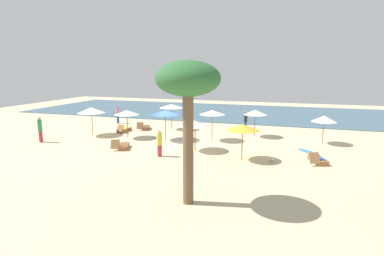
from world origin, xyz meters
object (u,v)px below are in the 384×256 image
(lounger_2, at_px, (123,146))
(person_3, at_px, (40,129))
(umbrella_8, at_px, (243,127))
(person_2, at_px, (246,120))
(umbrella_7, at_px, (165,113))
(lounger_1, at_px, (145,128))
(lounger_3, at_px, (318,160))
(umbrella_4, at_px, (91,110))
(lounger_0, at_px, (124,130))
(umbrella_2, at_px, (212,112))
(umbrella_3, at_px, (195,124))
(umbrella_6, at_px, (127,112))
(umbrella_5, at_px, (172,106))
(person_0, at_px, (159,143))
(umbrella_1, at_px, (255,112))
(palm_0, at_px, (188,85))
(person_1, at_px, (118,115))
(umbrella_0, at_px, (324,119))
(surfboard, at_px, (308,152))
(dog, at_px, (272,159))

(lounger_2, bearing_deg, person_3, -178.41)
(umbrella_8, distance_m, person_2, 9.26)
(umbrella_7, bearing_deg, lounger_2, -118.10)
(lounger_1, xyz_separation_m, lounger_3, (14.01, -6.02, 0.01))
(lounger_3, height_order, person_2, person_2)
(umbrella_4, xyz_separation_m, lounger_0, (1.74, 1.99, -1.90))
(umbrella_2, relative_size, umbrella_3, 1.15)
(umbrella_7, bearing_deg, umbrella_6, -175.40)
(umbrella_5, distance_m, person_0, 8.89)
(umbrella_1, height_order, lounger_1, umbrella_1)
(person_3, distance_m, palm_0, 15.78)
(person_1, bearing_deg, umbrella_2, -21.93)
(person_3, bearing_deg, umbrella_0, 16.24)
(umbrella_8, bearing_deg, person_2, 96.65)
(person_2, relative_size, surfboard, 1.04)
(umbrella_4, relative_size, surfboard, 1.39)
(umbrella_4, bearing_deg, palm_0, -40.59)
(umbrella_8, height_order, lounger_3, umbrella_8)
(person_2, xyz_separation_m, palm_0, (-0.11, -15.85, 3.94))
(person_0, height_order, palm_0, palm_0)
(umbrella_1, bearing_deg, surfboard, -42.90)
(umbrella_8, relative_size, lounger_2, 1.24)
(lounger_0, bearing_deg, person_2, 21.73)
(umbrella_5, bearing_deg, umbrella_6, -114.90)
(umbrella_0, distance_m, lounger_0, 16.11)
(umbrella_0, height_order, umbrella_6, umbrella_6)
(umbrella_8, relative_size, person_2, 1.27)
(dog, bearing_deg, umbrella_6, 164.51)
(umbrella_1, bearing_deg, umbrella_0, -10.36)
(palm_0, xyz_separation_m, surfboard, (5.11, 9.75, -4.78))
(person_2, relative_size, dog, 2.71)
(palm_0, bearing_deg, person_0, 123.10)
(umbrella_2, bearing_deg, person_2, 68.34)
(umbrella_0, relative_size, person_1, 1.21)
(umbrella_0, bearing_deg, lounger_0, -177.89)
(umbrella_7, relative_size, lounger_2, 1.30)
(umbrella_3, xyz_separation_m, person_1, (-10.39, 7.56, -0.96))
(lounger_3, distance_m, surfboard, 2.35)
(person_0, bearing_deg, umbrella_7, 107.62)
(umbrella_0, xyz_separation_m, dog, (-3.26, -5.66, -1.69))
(person_0, distance_m, person_3, 9.98)
(lounger_1, relative_size, person_2, 1.03)
(umbrella_7, relative_size, palm_0, 0.40)
(lounger_1, bearing_deg, palm_0, -57.64)
(lounger_3, bearing_deg, umbrella_7, 165.52)
(umbrella_5, bearing_deg, umbrella_0, -8.41)
(umbrella_1, relative_size, umbrella_5, 0.96)
(umbrella_0, height_order, umbrella_3, umbrella_0)
(umbrella_7, relative_size, lounger_1, 1.30)
(umbrella_5, distance_m, person_3, 10.76)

